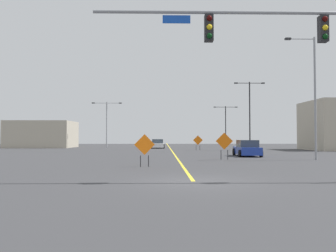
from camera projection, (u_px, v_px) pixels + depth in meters
ground at (193, 181)px, 13.16m from camera, size 137.91×137.91×0.00m
road_centre_stripe at (170, 148)px, 51.44m from camera, size 0.16×76.61×0.01m
traffic_signal_assembly at (323, 44)px, 13.42m from camera, size 13.81×0.44×7.31m
street_lamp_mid_right at (107, 120)px, 52.10m from camera, size 4.60×0.24×7.10m
street_lamp_far_left at (226, 122)px, 62.09m from camera, size 4.41×0.24×7.35m
street_lamp_near_left at (250, 110)px, 43.82m from camera, size 3.99×0.24×8.87m
street_lamp_near_right at (313, 92)px, 25.46m from camera, size 2.33×0.24×9.31m
construction_sign_median_near at (224, 142)px, 25.81m from camera, size 1.30×0.19×2.06m
construction_sign_left_shoulder at (198, 141)px, 43.88m from camera, size 1.25×0.25×1.92m
construction_sign_median_far at (145, 146)px, 19.63m from camera, size 1.19×0.33×1.90m
car_white_mid at (158, 144)px, 51.32m from camera, size 2.11×4.22×1.37m
car_blue_distant at (247, 149)px, 30.20m from camera, size 2.10×4.15×1.45m
roadside_building_west at (42, 134)px, 54.53m from camera, size 9.91×7.35×4.23m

